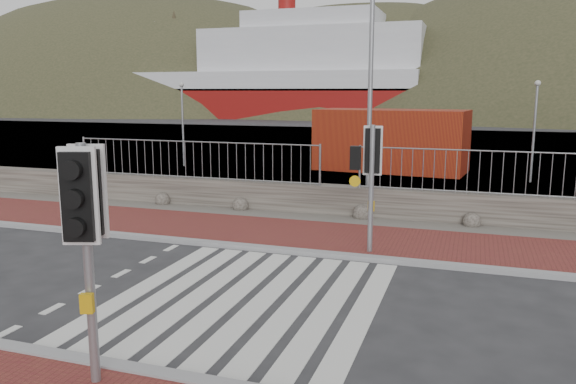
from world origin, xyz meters
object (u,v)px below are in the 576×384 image
(streetlight, at_px, (376,61))
(shipping_container, at_px, (391,140))
(traffic_signal_far, at_px, (370,161))
(ferry, at_px, (269,79))
(traffic_signal_near, at_px, (85,214))

(streetlight, relative_size, shipping_container, 1.19)
(shipping_container, bearing_deg, traffic_signal_far, -76.81)
(ferry, xyz_separation_m, traffic_signal_far, (26.20, -64.42, -3.21))
(streetlight, bearing_deg, traffic_signal_far, -96.94)
(streetlight, distance_m, shipping_container, 9.96)
(traffic_signal_far, distance_m, shipping_container, 14.18)
(ferry, bearing_deg, traffic_signal_near, -71.40)
(traffic_signal_far, distance_m, streetlight, 5.30)
(traffic_signal_near, height_order, shipping_container, traffic_signal_near)
(traffic_signal_near, bearing_deg, shipping_container, 70.27)
(ferry, distance_m, traffic_signal_far, 69.62)
(ferry, bearing_deg, shipping_container, -63.91)
(ferry, xyz_separation_m, traffic_signal_near, (24.00, -71.31, -3.12))
(shipping_container, bearing_deg, traffic_signal_near, -84.86)
(traffic_signal_near, bearing_deg, traffic_signal_far, 54.35)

